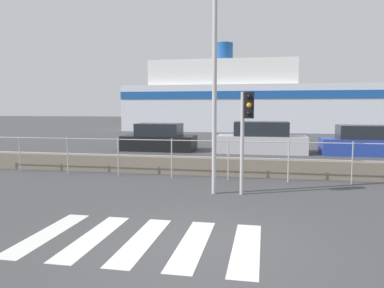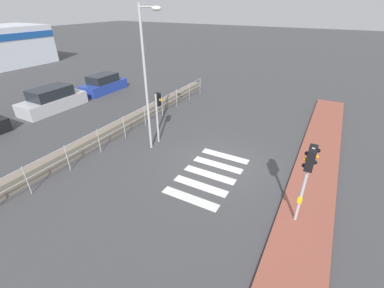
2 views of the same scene
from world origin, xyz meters
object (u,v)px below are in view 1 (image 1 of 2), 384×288
at_px(ferry_boat, 247,101).
at_px(parked_car_blue, 363,142).
at_px(traffic_light_far, 247,120).
at_px(parked_car_black, 159,139).
at_px(parked_car_silver, 261,139).
at_px(streetlamp, 214,36).

xyz_separation_m(ferry_boat, parked_car_blue, (6.39, -18.21, -2.27)).
height_order(traffic_light_far, parked_car_black, traffic_light_far).
bearing_deg(parked_car_black, parked_car_blue, -0.00).
distance_m(ferry_boat, parked_car_blue, 19.43).
bearing_deg(ferry_boat, parked_car_blue, -70.65).
xyz_separation_m(ferry_boat, parked_car_silver, (1.56, -18.21, -2.21)).
bearing_deg(parked_car_silver, ferry_boat, 94.89).
bearing_deg(parked_car_blue, parked_car_black, 180.00).
relative_size(parked_car_black, parked_car_silver, 0.86).
bearing_deg(ferry_boat, streetlamp, -89.16).
height_order(ferry_boat, parked_car_blue, ferry_boat).
relative_size(streetlamp, ferry_boat, 0.27).
height_order(streetlamp, parked_car_silver, streetlamp).
distance_m(streetlamp, parked_car_blue, 11.85).
bearing_deg(parked_car_blue, traffic_light_far, -118.71).
xyz_separation_m(traffic_light_far, ferry_boat, (-1.25, 27.60, 0.90)).
bearing_deg(traffic_light_far, ferry_boat, 92.59).
xyz_separation_m(parked_car_black, parked_car_blue, (10.20, -0.00, -0.00)).
height_order(traffic_light_far, streetlamp, streetlamp).
height_order(traffic_light_far, parked_car_blue, traffic_light_far).
bearing_deg(parked_car_black, streetlamp, -66.33).
relative_size(streetlamp, parked_car_black, 1.76).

